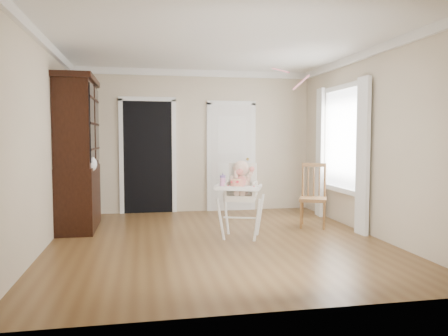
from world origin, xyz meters
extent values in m
plane|color=brown|center=(0.00, 0.00, 0.00)|extent=(5.00, 5.00, 0.00)
plane|color=white|center=(0.00, 0.00, 2.70)|extent=(5.00, 5.00, 0.00)
plane|color=beige|center=(0.00, 2.50, 1.35)|extent=(4.50, 0.00, 4.50)
plane|color=beige|center=(-2.25, 0.00, 1.35)|extent=(0.00, 5.00, 5.00)
plane|color=beige|center=(2.25, 0.00, 1.35)|extent=(0.00, 5.00, 5.00)
cube|color=black|center=(-0.90, 2.48, 1.05)|extent=(0.90, 0.03, 2.10)
cube|color=white|center=(-1.39, 2.48, 1.05)|extent=(0.08, 0.05, 2.18)
cube|color=white|center=(-0.41, 2.48, 1.05)|extent=(0.08, 0.05, 2.18)
cube|color=white|center=(-0.90, 2.48, 2.14)|extent=(1.06, 0.05, 0.08)
cube|color=white|center=(0.70, 2.48, 1.02)|extent=(0.80, 0.05, 2.05)
cube|color=white|center=(0.26, 2.48, 1.02)|extent=(0.08, 0.05, 2.13)
cube|color=white|center=(1.14, 2.48, 1.02)|extent=(0.08, 0.05, 2.13)
sphere|color=gold|center=(1.02, 2.44, 1.00)|extent=(0.06, 0.06, 0.06)
cube|color=white|center=(2.23, 0.80, 1.40)|extent=(0.02, 1.20, 1.60)
cube|color=white|center=(2.21, 0.80, 2.24)|extent=(0.06, 1.36, 0.08)
cube|color=white|center=(2.15, 0.02, 1.15)|extent=(0.08, 0.28, 2.30)
cube|color=white|center=(2.15, 1.58, 1.15)|extent=(0.08, 0.28, 2.30)
cylinder|color=white|center=(0.04, 0.02, 0.29)|extent=(0.16, 0.10, 0.63)
cylinder|color=white|center=(0.51, -0.16, 0.29)|extent=(0.10, 0.16, 0.63)
cylinder|color=white|center=(0.21, 0.45, 0.29)|extent=(0.10, 0.16, 0.63)
cylinder|color=white|center=(0.68, 0.27, 0.29)|extent=(0.16, 0.10, 0.63)
cylinder|color=white|center=(0.34, 0.10, 0.29)|extent=(0.46, 0.19, 0.03)
cube|color=silver|center=(0.36, 0.15, 0.58)|extent=(0.51, 0.49, 0.08)
cube|color=silver|center=(0.17, 0.22, 0.70)|extent=(0.17, 0.35, 0.19)
cube|color=silver|center=(0.55, 0.07, 0.70)|extent=(0.17, 0.35, 0.19)
cube|color=silver|center=(0.42, 0.31, 0.83)|extent=(0.39, 0.20, 0.46)
cube|color=white|center=(0.27, -0.09, 0.74)|extent=(0.70, 0.60, 0.03)
cube|color=white|center=(0.20, -0.28, 0.76)|extent=(0.56, 0.24, 0.04)
ellipsoid|color=beige|center=(0.37, 0.17, 0.74)|extent=(0.30, 0.27, 0.31)
sphere|color=beige|center=(0.37, 0.17, 0.99)|extent=(0.27, 0.27, 0.21)
sphere|color=red|center=(0.35, 0.12, 0.81)|extent=(0.16, 0.16, 0.16)
sphere|color=red|center=(0.32, 0.10, 0.94)|extent=(0.08, 0.08, 0.08)
sphere|color=red|center=(0.49, 0.04, 0.98)|extent=(0.07, 0.07, 0.07)
cylinder|color=silver|center=(0.24, -0.11, 0.76)|extent=(0.22, 0.22, 0.01)
cylinder|color=#C2223C|center=(0.24, -0.11, 0.81)|extent=(0.17, 0.17, 0.09)
cylinder|color=#F2E08C|center=(0.26, -0.14, 0.85)|extent=(0.08, 0.08, 0.02)
cylinder|color=pink|center=(0.09, 0.08, 0.81)|extent=(0.07, 0.07, 0.11)
cylinder|color=#755B9F|center=(0.09, 0.08, 0.88)|extent=(0.08, 0.08, 0.03)
cone|color=#755B9F|center=(0.09, 0.08, 0.92)|extent=(0.03, 0.03, 0.04)
cube|color=black|center=(-1.99, 1.22, 0.49)|extent=(0.54, 1.30, 0.98)
cube|color=black|center=(-1.99, 1.22, 1.63)|extent=(0.50, 1.30, 1.30)
cube|color=black|center=(-1.73, 0.90, 1.63)|extent=(0.02, 0.57, 1.14)
cube|color=black|center=(-1.73, 1.55, 1.63)|extent=(0.02, 0.57, 1.14)
cube|color=black|center=(-1.99, 1.22, 2.30)|extent=(0.59, 1.39, 0.09)
ellipsoid|color=white|center=(-1.77, 0.84, 1.03)|extent=(0.22, 0.17, 0.24)
cube|color=brown|center=(1.66, 0.66, 0.44)|extent=(0.55, 0.55, 0.05)
cylinder|color=brown|center=(1.42, 0.57, 0.22)|extent=(0.04, 0.04, 0.44)
cylinder|color=brown|center=(1.74, 0.43, 0.22)|extent=(0.04, 0.04, 0.44)
cylinder|color=brown|center=(1.57, 0.89, 0.22)|extent=(0.04, 0.04, 0.44)
cylinder|color=brown|center=(1.89, 0.75, 0.22)|extent=(0.04, 0.04, 0.44)
cylinder|color=brown|center=(1.57, 0.90, 0.72)|extent=(0.04, 0.04, 0.57)
cylinder|color=brown|center=(1.89, 0.76, 0.72)|extent=(0.04, 0.04, 0.57)
cube|color=brown|center=(1.73, 0.83, 0.98)|extent=(0.35, 0.19, 0.06)
camera|label=1|loc=(-1.01, -5.84, 1.42)|focal=35.00mm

